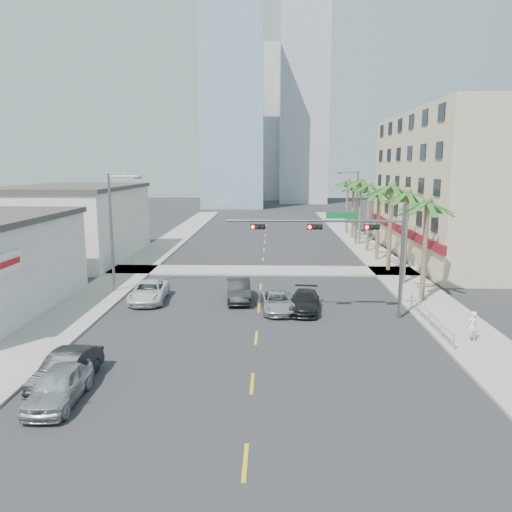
{
  "coord_description": "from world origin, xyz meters",
  "views": [
    {
      "loc": [
        0.8,
        -22.83,
        9.56
      ],
      "look_at": [
        -0.21,
        10.6,
        3.5
      ],
      "focal_mm": 35.0,
      "sensor_mm": 36.0,
      "label": 1
    }
  ],
  "objects_px": {
    "traffic_signal_mast": "(351,239)",
    "car_parked_far": "(149,292)",
    "car_parked_mid": "(67,369)",
    "pedestrian": "(472,326)",
    "car_lane_left": "(239,290)",
    "car_parked_near": "(59,386)",
    "car_lane_right": "(305,302)",
    "car_lane_center": "(277,302)"
  },
  "relations": [
    {
      "from": "car_parked_mid",
      "to": "car_parked_near",
      "type": "bearing_deg",
      "value": -70.06
    },
    {
      "from": "car_parked_mid",
      "to": "car_lane_left",
      "type": "bearing_deg",
      "value": 71.07
    },
    {
      "from": "car_parked_far",
      "to": "pedestrian",
      "type": "xyz_separation_m",
      "value": [
        19.64,
        -8.1,
        0.28
      ]
    },
    {
      "from": "car_parked_near",
      "to": "car_lane_left",
      "type": "relative_size",
      "value": 0.92
    },
    {
      "from": "car_parked_mid",
      "to": "car_parked_far",
      "type": "height_order",
      "value": "car_parked_mid"
    },
    {
      "from": "car_parked_near",
      "to": "pedestrian",
      "type": "height_order",
      "value": "pedestrian"
    },
    {
      "from": "car_lane_center",
      "to": "car_lane_right",
      "type": "distance_m",
      "value": 1.83
    },
    {
      "from": "car_parked_far",
      "to": "pedestrian",
      "type": "height_order",
      "value": "pedestrian"
    },
    {
      "from": "car_lane_left",
      "to": "car_parked_mid",
      "type": "bearing_deg",
      "value": -120.66
    },
    {
      "from": "car_lane_right",
      "to": "car_lane_left",
      "type": "bearing_deg",
      "value": 157.37
    },
    {
      "from": "car_parked_far",
      "to": "car_lane_left",
      "type": "height_order",
      "value": "car_lane_left"
    },
    {
      "from": "car_parked_far",
      "to": "car_parked_mid",
      "type": "bearing_deg",
      "value": -94.79
    },
    {
      "from": "car_parked_near",
      "to": "car_lane_left",
      "type": "xyz_separation_m",
      "value": [
        6.3,
        15.9,
        0.04
      ]
    },
    {
      "from": "traffic_signal_mast",
      "to": "car_lane_left",
      "type": "height_order",
      "value": "traffic_signal_mast"
    },
    {
      "from": "car_parked_near",
      "to": "car_parked_mid",
      "type": "distance_m",
      "value": 1.83
    },
    {
      "from": "car_parked_mid",
      "to": "car_lane_left",
      "type": "relative_size",
      "value": 0.93
    },
    {
      "from": "car_parked_far",
      "to": "car_lane_center",
      "type": "bearing_deg",
      "value": -16.86
    },
    {
      "from": "traffic_signal_mast",
      "to": "car_parked_far",
      "type": "height_order",
      "value": "traffic_signal_mast"
    },
    {
      "from": "car_parked_mid",
      "to": "car_lane_left",
      "type": "xyz_separation_m",
      "value": [
        6.72,
        14.13,
        0.05
      ]
    },
    {
      "from": "car_lane_right",
      "to": "car_parked_near",
      "type": "bearing_deg",
      "value": -122.94
    },
    {
      "from": "car_parked_near",
      "to": "car_lane_right",
      "type": "height_order",
      "value": "car_parked_near"
    },
    {
      "from": "car_lane_center",
      "to": "car_parked_far",
      "type": "bearing_deg",
      "value": 161.2
    },
    {
      "from": "car_parked_mid",
      "to": "traffic_signal_mast",
      "type": "bearing_deg",
      "value": 42.66
    },
    {
      "from": "car_parked_far",
      "to": "car_lane_left",
      "type": "relative_size",
      "value": 1.09
    },
    {
      "from": "car_lane_right",
      "to": "traffic_signal_mast",
      "type": "bearing_deg",
      "value": -20.79
    },
    {
      "from": "car_parked_mid",
      "to": "car_lane_left",
      "type": "distance_m",
      "value": 15.64
    },
    {
      "from": "car_parked_mid",
      "to": "car_parked_far",
      "type": "distance_m",
      "value": 13.77
    },
    {
      "from": "car_lane_right",
      "to": "pedestrian",
      "type": "distance_m",
      "value": 10.51
    },
    {
      "from": "traffic_signal_mast",
      "to": "car_parked_mid",
      "type": "height_order",
      "value": "traffic_signal_mast"
    },
    {
      "from": "traffic_signal_mast",
      "to": "car_parked_far",
      "type": "bearing_deg",
      "value": 165.51
    },
    {
      "from": "pedestrian",
      "to": "car_parked_far",
      "type": "bearing_deg",
      "value": -43.32
    },
    {
      "from": "traffic_signal_mast",
      "to": "car_parked_mid",
      "type": "relative_size",
      "value": 2.55
    },
    {
      "from": "traffic_signal_mast",
      "to": "car_lane_left",
      "type": "bearing_deg",
      "value": 151.85
    },
    {
      "from": "car_parked_mid",
      "to": "car_lane_center",
      "type": "bearing_deg",
      "value": 57.19
    },
    {
      "from": "car_lane_left",
      "to": "car_lane_right",
      "type": "relative_size",
      "value": 1.02
    },
    {
      "from": "car_parked_mid",
      "to": "car_lane_right",
      "type": "xyz_separation_m",
      "value": [
        11.31,
        11.6,
        -0.05
      ]
    },
    {
      "from": "car_lane_right",
      "to": "car_parked_far",
      "type": "bearing_deg",
      "value": 175.06
    },
    {
      "from": "car_parked_near",
      "to": "car_lane_left",
      "type": "distance_m",
      "value": 17.11
    },
    {
      "from": "traffic_signal_mast",
      "to": "pedestrian",
      "type": "relative_size",
      "value": 6.61
    },
    {
      "from": "traffic_signal_mast",
      "to": "car_lane_center",
      "type": "distance_m",
      "value": 6.47
    },
    {
      "from": "traffic_signal_mast",
      "to": "car_lane_right",
      "type": "distance_m",
      "value": 5.34
    },
    {
      "from": "car_parked_mid",
      "to": "pedestrian",
      "type": "relative_size",
      "value": 2.6
    }
  ]
}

